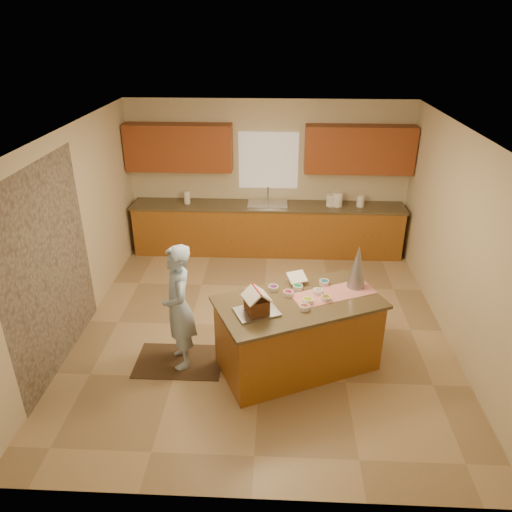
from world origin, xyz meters
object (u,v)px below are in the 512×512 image
Objects in this scene: island_base at (298,335)px; tinsel_tree at (358,266)px; gingerbread_house at (257,303)px; boy at (179,307)px.

tinsel_tree is at bearing 3.67° from island_base.
island_base is 4.89× the size of gingerbread_house.
gingerbread_house is at bearing -151.28° from tinsel_tree.
island_base is 3.27× the size of tinsel_tree.
boy reaches higher than tinsel_tree.
boy reaches higher than gingerbread_house.
island_base is 1.47m from boy.
boy is at bearing 155.75° from island_base.
island_base is 0.84m from gingerbread_house.
tinsel_tree is at bearing 28.72° from gingerbread_house.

